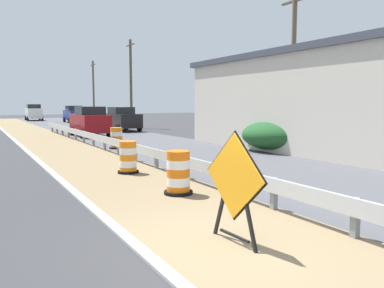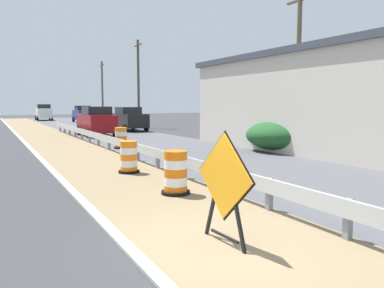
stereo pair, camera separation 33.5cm
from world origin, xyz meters
name	(u,v)px [view 2 (the right image)]	position (x,y,z in m)	size (l,w,h in m)	color
ground_plane	(216,246)	(0.00, 0.00, 0.00)	(160.00, 160.00, 0.00)	#333335
median_dirt_strip	(243,240)	(0.54, 0.00, 0.00)	(3.49, 120.00, 0.01)	#7F6B4C
curb_near_edge	(140,261)	(-1.30, 0.00, 0.00)	(0.20, 120.00, 0.11)	#ADADA8
guardrail_median	(217,172)	(2.05, 3.25, 0.52)	(0.18, 50.77, 0.71)	#ADB2B7
warning_sign_diamond	(224,182)	(0.17, 0.03, 1.03)	(0.14, 1.48, 1.87)	black
traffic_barrel_nearest	(176,174)	(0.99, 3.51, 0.50)	(0.74, 0.74, 1.10)	orange
traffic_barrel_close	(129,158)	(0.92, 6.93, 0.48)	(0.70, 0.70, 1.06)	orange
traffic_barrel_mid	(121,139)	(2.85, 13.78, 0.49)	(0.75, 0.75, 1.08)	orange
car_lead_near_lane	(44,112)	(3.81, 51.17, 1.11)	(2.15, 4.68, 2.21)	silver
car_trailing_near_lane	(83,114)	(7.31, 42.74, 1.02)	(2.03, 4.13, 2.04)	navy
car_lead_far_lane	(96,121)	(3.66, 21.87, 1.05)	(2.08, 4.35, 2.09)	maroon
car_mid_far_lane	(129,119)	(7.47, 25.95, 1.01)	(2.18, 4.51, 2.01)	black
roadside_shop_near	(342,101)	(12.77, 8.43, 2.41)	(8.73, 15.04, 4.79)	beige
utility_pole_near	(298,68)	(10.78, 9.52, 4.10)	(0.24, 1.80, 7.89)	brown
utility_pole_mid	(138,83)	(9.65, 29.40, 4.28)	(0.24, 1.80, 8.25)	brown
utility_pole_far	(102,90)	(10.40, 44.93, 4.06)	(0.24, 1.80, 7.80)	brown
bush_roadside	(283,135)	(9.47, 9.06, 0.76)	(3.57, 3.57, 1.52)	#1E4C23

